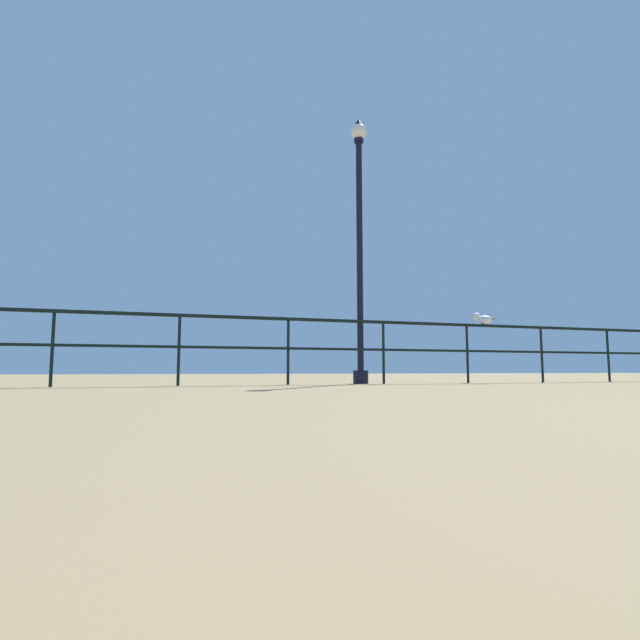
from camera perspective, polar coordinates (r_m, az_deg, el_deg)
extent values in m
cube|color=black|center=(8.22, 7.37, -0.26)|extent=(19.62, 0.05, 0.05)
cube|color=black|center=(8.19, 7.41, -3.46)|extent=(19.62, 0.04, 0.04)
cylinder|color=black|center=(7.48, -28.76, -2.97)|extent=(0.04, 0.04, 1.02)
cylinder|color=black|center=(7.37, -16.14, -3.42)|extent=(0.04, 0.04, 1.02)
cylinder|color=black|center=(7.62, -3.74, -3.71)|extent=(0.04, 0.04, 1.02)
cylinder|color=black|center=(8.19, 7.42, -3.82)|extent=(0.04, 0.04, 1.02)
cylinder|color=black|center=(9.03, 16.81, -3.80)|extent=(0.04, 0.04, 1.02)
cylinder|color=black|center=(10.06, 24.45, -3.71)|extent=(0.04, 0.04, 1.02)
cylinder|color=black|center=(11.24, 30.58, -3.59)|extent=(0.04, 0.04, 1.02)
cylinder|color=black|center=(8.20, 4.77, -6.65)|extent=(0.25, 0.25, 0.22)
cylinder|color=black|center=(8.43, 4.65, 7.71)|extent=(0.11, 0.11, 3.96)
cylinder|color=black|center=(9.11, 4.54, 20.11)|extent=(0.17, 0.17, 0.06)
sphere|color=silver|center=(9.19, 4.53, 21.05)|extent=(0.28, 0.28, 0.28)
cone|color=black|center=(9.27, 4.52, 22.08)|extent=(0.13, 0.13, 0.10)
ellipsoid|color=white|center=(9.29, 18.60, 0.01)|extent=(0.32, 0.34, 0.16)
ellipsoid|color=gray|center=(9.29, 18.59, 0.16)|extent=(0.26, 0.29, 0.06)
sphere|color=white|center=(9.33, 17.81, 0.40)|extent=(0.13, 0.13, 0.13)
cone|color=yellow|center=(9.35, 17.30, 0.37)|extent=(0.07, 0.07, 0.05)
cube|color=gray|center=(9.25, 19.55, 0.11)|extent=(0.12, 0.13, 0.02)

